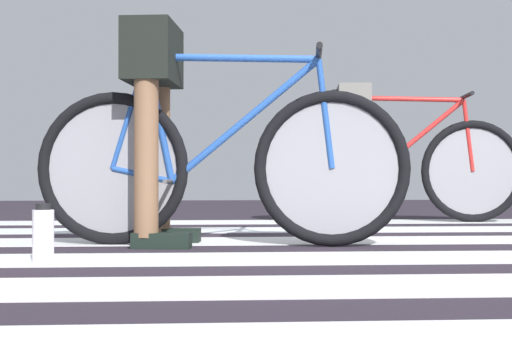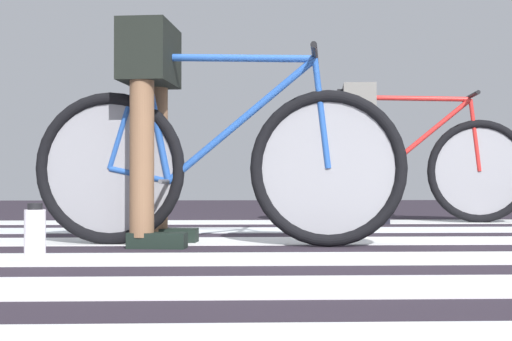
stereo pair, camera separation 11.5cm
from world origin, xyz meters
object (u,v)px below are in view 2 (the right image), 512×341
water_bottle (35,234)px  bicycle_2_of_2 (404,167)px  bicycle_1_of_2 (216,162)px  cyclist_1_of_2 (151,102)px  cyclist_2_of_2 (359,134)px

water_bottle → bicycle_2_of_2: bearing=50.0°
bicycle_1_of_2 → cyclist_1_of_2: 0.42m
cyclist_2_of_2 → water_bottle: bearing=-117.8°
bicycle_1_of_2 → bicycle_2_of_2: same height
cyclist_2_of_2 → water_bottle: (-1.64, -2.36, -0.52)m
bicycle_2_of_2 → cyclist_1_of_2: bearing=-126.8°
bicycle_2_of_2 → water_bottle: (-1.95, -2.33, -0.28)m
bicycle_2_of_2 → water_bottle: bicycle_2_of_2 is taller
bicycle_1_of_2 → cyclist_2_of_2: 2.01m
bicycle_2_of_2 → water_bottle: bearing=-123.0°
bicycle_2_of_2 → water_bottle: 3.05m
cyclist_1_of_2 → bicycle_1_of_2: bearing=0.0°
bicycle_1_of_2 → cyclist_1_of_2: bearing=-180.0°
bicycle_1_of_2 → bicycle_2_of_2: (1.28, 1.70, 0.00)m
cyclist_2_of_2 → water_bottle: 2.92m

